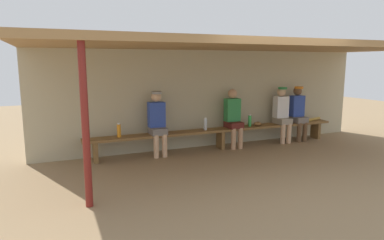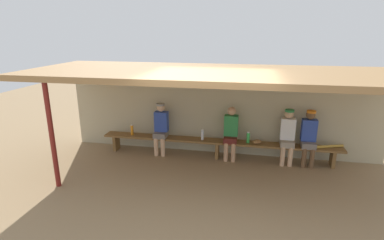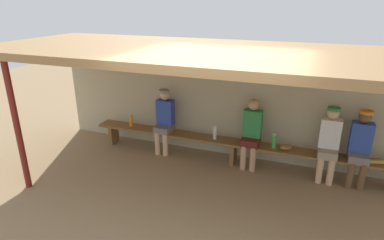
{
  "view_description": "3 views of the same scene",
  "coord_description": "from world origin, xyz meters",
  "px_view_note": "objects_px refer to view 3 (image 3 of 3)",
  "views": [
    {
      "loc": [
        -3.48,
        -5.09,
        1.93
      ],
      "look_at": [
        -0.85,
        1.18,
        0.77
      ],
      "focal_mm": 31.66,
      "sensor_mm": 36.0,
      "label": 1
    },
    {
      "loc": [
        0.74,
        -5.54,
        3.12
      ],
      "look_at": [
        -0.59,
        1.22,
        1.06
      ],
      "focal_mm": 28.1,
      "sensor_mm": 36.0,
      "label": 2
    },
    {
      "loc": [
        1.26,
        -4.05,
        3.03
      ],
      "look_at": [
        -0.71,
        1.14,
        0.95
      ],
      "focal_mm": 30.14,
      "sensor_mm": 36.0,
      "label": 3
    }
  ],
  "objects_px": {
    "bench": "(234,145)",
    "water_bottle_clear": "(131,120)",
    "player_in_red": "(251,131)",
    "water_bottle_green": "(215,133)",
    "baseball_glove_dark_brown": "(286,147)",
    "player_in_white": "(329,140)",
    "water_bottle_blue": "(274,141)",
    "baseball_bat": "(384,162)",
    "player_middle": "(164,118)",
    "support_post": "(17,127)",
    "player_in_blue": "(360,145)"
  },
  "relations": [
    {
      "from": "water_bottle_clear",
      "to": "baseball_bat",
      "type": "distance_m",
      "value": 4.84
    },
    {
      "from": "player_in_red",
      "to": "water_bottle_green",
      "type": "height_order",
      "value": "player_in_red"
    },
    {
      "from": "support_post",
      "to": "baseball_bat",
      "type": "bearing_deg",
      "value": 20.39
    },
    {
      "from": "player_in_white",
      "to": "water_bottle_clear",
      "type": "relative_size",
      "value": 4.75
    },
    {
      "from": "support_post",
      "to": "player_in_red",
      "type": "xyz_separation_m",
      "value": [
        3.41,
        2.1,
        -0.37
      ]
    },
    {
      "from": "bench",
      "to": "baseball_glove_dark_brown",
      "type": "height_order",
      "value": "baseball_glove_dark_brown"
    },
    {
      "from": "player_middle",
      "to": "water_bottle_clear",
      "type": "height_order",
      "value": "player_middle"
    },
    {
      "from": "player_in_red",
      "to": "support_post",
      "type": "bearing_deg",
      "value": -148.36
    },
    {
      "from": "support_post",
      "to": "player_in_white",
      "type": "relative_size",
      "value": 1.64
    },
    {
      "from": "water_bottle_blue",
      "to": "baseball_bat",
      "type": "xyz_separation_m",
      "value": [
        1.81,
        0.01,
        -0.1
      ]
    },
    {
      "from": "support_post",
      "to": "player_in_blue",
      "type": "xyz_separation_m",
      "value": [
        5.25,
        2.1,
        -0.35
      ]
    },
    {
      "from": "support_post",
      "to": "water_bottle_green",
      "type": "xyz_separation_m",
      "value": [
        2.71,
        2.09,
        -0.51
      ]
    },
    {
      "from": "player_middle",
      "to": "player_in_red",
      "type": "height_order",
      "value": "player_middle"
    },
    {
      "from": "baseball_glove_dark_brown",
      "to": "water_bottle_blue",
      "type": "bearing_deg",
      "value": -35.56
    },
    {
      "from": "player_in_red",
      "to": "water_bottle_clear",
      "type": "relative_size",
      "value": 4.72
    },
    {
      "from": "player_in_blue",
      "to": "water_bottle_clear",
      "type": "xyz_separation_m",
      "value": [
        -4.43,
        -0.0,
        -0.15
      ]
    },
    {
      "from": "bench",
      "to": "water_bottle_clear",
      "type": "xyz_separation_m",
      "value": [
        -2.28,
        0.0,
        0.21
      ]
    },
    {
      "from": "bench",
      "to": "baseball_glove_dark_brown",
      "type": "relative_size",
      "value": 25.0
    },
    {
      "from": "player_in_blue",
      "to": "baseball_glove_dark_brown",
      "type": "relative_size",
      "value": 5.6
    },
    {
      "from": "player_in_white",
      "to": "water_bottle_clear",
      "type": "xyz_separation_m",
      "value": [
        -3.95,
        -0.0,
        -0.15
      ]
    },
    {
      "from": "player_in_white",
      "to": "water_bottle_clear",
      "type": "height_order",
      "value": "player_in_white"
    },
    {
      "from": "bench",
      "to": "water_bottle_green",
      "type": "bearing_deg",
      "value": -178.36
    },
    {
      "from": "water_bottle_blue",
      "to": "water_bottle_clear",
      "type": "relative_size",
      "value": 0.99
    },
    {
      "from": "water_bottle_clear",
      "to": "player_in_blue",
      "type": "bearing_deg",
      "value": 0.03
    },
    {
      "from": "support_post",
      "to": "bench",
      "type": "xyz_separation_m",
      "value": [
        3.09,
        2.1,
        -0.71
      ]
    },
    {
      "from": "baseball_bat",
      "to": "player_in_blue",
      "type": "bearing_deg",
      "value": 160.94
    },
    {
      "from": "support_post",
      "to": "player_in_white",
      "type": "bearing_deg",
      "value": 23.83
    },
    {
      "from": "baseball_bat",
      "to": "bench",
      "type": "bearing_deg",
      "value": 161.44
    },
    {
      "from": "player_in_red",
      "to": "water_bottle_green",
      "type": "distance_m",
      "value": 0.72
    },
    {
      "from": "bench",
      "to": "player_in_blue",
      "type": "xyz_separation_m",
      "value": [
        2.16,
        0.0,
        0.36
      ]
    },
    {
      "from": "player_in_blue",
      "to": "player_in_white",
      "type": "height_order",
      "value": "same"
    },
    {
      "from": "water_bottle_clear",
      "to": "baseball_glove_dark_brown",
      "type": "height_order",
      "value": "water_bottle_clear"
    },
    {
      "from": "player_in_red",
      "to": "water_bottle_blue",
      "type": "xyz_separation_m",
      "value": [
        0.43,
        -0.01,
        -0.13
      ]
    },
    {
      "from": "water_bottle_green",
      "to": "baseball_glove_dark_brown",
      "type": "distance_m",
      "value": 1.36
    },
    {
      "from": "player_in_red",
      "to": "water_bottle_green",
      "type": "xyz_separation_m",
      "value": [
        -0.71,
        -0.01,
        -0.14
      ]
    },
    {
      "from": "player_middle",
      "to": "water_bottle_clear",
      "type": "xyz_separation_m",
      "value": [
        -0.8,
        -0.0,
        -0.15
      ]
    },
    {
      "from": "baseball_glove_dark_brown",
      "to": "player_in_blue",
      "type": "bearing_deg",
      "value": 142.85
    },
    {
      "from": "player_in_white",
      "to": "water_bottle_blue",
      "type": "distance_m",
      "value": 0.93
    },
    {
      "from": "bench",
      "to": "player_middle",
      "type": "relative_size",
      "value": 4.46
    },
    {
      "from": "support_post",
      "to": "bench",
      "type": "bearing_deg",
      "value": 34.21
    },
    {
      "from": "water_bottle_green",
      "to": "baseball_bat",
      "type": "xyz_separation_m",
      "value": [
        2.94,
        0.01,
        -0.1
      ]
    },
    {
      "from": "player_middle",
      "to": "baseball_bat",
      "type": "xyz_separation_m",
      "value": [
        4.04,
        -0.0,
        -0.25
      ]
    },
    {
      "from": "water_bottle_green",
      "to": "bench",
      "type": "bearing_deg",
      "value": 1.64
    },
    {
      "from": "player_in_red",
      "to": "baseball_bat",
      "type": "distance_m",
      "value": 2.25
    },
    {
      "from": "player_in_blue",
      "to": "water_bottle_green",
      "type": "height_order",
      "value": "player_in_blue"
    },
    {
      "from": "player_in_blue",
      "to": "water_bottle_green",
      "type": "distance_m",
      "value": 2.55
    },
    {
      "from": "player_middle",
      "to": "baseball_bat",
      "type": "height_order",
      "value": "player_middle"
    },
    {
      "from": "player_in_blue",
      "to": "baseball_bat",
      "type": "relative_size",
      "value": 1.52
    },
    {
      "from": "player_middle",
      "to": "player_in_red",
      "type": "relative_size",
      "value": 1.01
    },
    {
      "from": "player_middle",
      "to": "player_in_white",
      "type": "height_order",
      "value": "same"
    }
  ]
}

